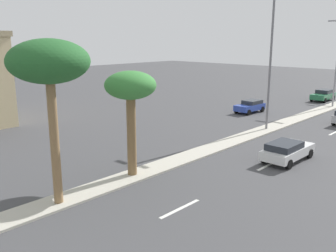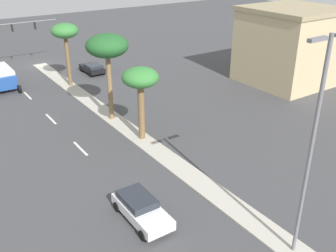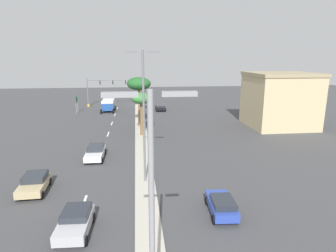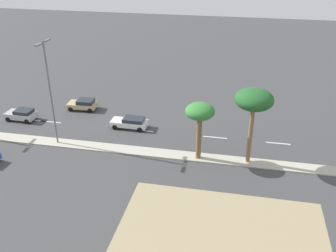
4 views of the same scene
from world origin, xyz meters
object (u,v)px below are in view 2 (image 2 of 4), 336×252
at_px(street_lamp_leading, 313,140).
at_px(commercial_building, 290,46).
at_px(sedan_white_near, 141,208).
at_px(palm_tree_leading, 107,47).
at_px(palm_tree_center, 140,81).
at_px(sedan_black_rear, 92,68).
at_px(box_truck, 1,77).
at_px(palm_tree_mid, 65,33).

bearing_deg(street_lamp_leading, commercial_building, -139.13).
relative_size(street_lamp_leading, sedan_white_near, 2.58).
bearing_deg(palm_tree_leading, commercial_building, 175.72).
distance_m(palm_tree_center, sedan_black_rear, 20.93).
height_order(sedan_white_near, box_truck, box_truck).
relative_size(commercial_building, street_lamp_leading, 0.87).
height_order(palm_tree_mid, box_truck, palm_tree_mid).
bearing_deg(palm_tree_mid, sedan_white_near, 77.67).
bearing_deg(box_truck, sedan_black_rear, 177.58).
distance_m(palm_tree_leading, box_truck, 17.48).
bearing_deg(sedan_white_near, box_truck, -87.66).
height_order(commercial_building, palm_tree_leading, commercial_building).
height_order(palm_tree_mid, palm_tree_leading, palm_tree_leading).
bearing_deg(sedan_black_rear, palm_tree_center, 77.55).
relative_size(commercial_building, palm_tree_center, 1.62).
bearing_deg(palm_tree_center, street_lamp_leading, 89.58).
relative_size(palm_tree_mid, palm_tree_center, 1.16).
bearing_deg(palm_tree_mid, palm_tree_center, 89.58).
bearing_deg(sedan_white_near, palm_tree_mid, -102.33).
xyz_separation_m(palm_tree_center, street_lamp_leading, (0.12, 16.17, 1.56)).
height_order(palm_tree_leading, street_lamp_leading, street_lamp_leading).
relative_size(sedan_white_near, sedan_black_rear, 1.10).
height_order(sedan_white_near, sedan_black_rear, sedan_white_near).
distance_m(palm_tree_center, box_truck, 21.85).
bearing_deg(palm_tree_leading, sedan_white_near, 69.86).
distance_m(palm_tree_mid, box_truck, 9.22).
height_order(street_lamp_leading, sedan_white_near, street_lamp_leading).
bearing_deg(box_truck, palm_tree_leading, 112.91).
bearing_deg(commercial_building, box_truck, -30.07).
xyz_separation_m(palm_tree_mid, street_lamp_leading, (0.24, 32.85, 0.57)).
height_order(palm_tree_center, street_lamp_leading, street_lamp_leading).
relative_size(palm_tree_center, street_lamp_leading, 0.53).
relative_size(palm_tree_mid, sedan_white_near, 1.59).
distance_m(street_lamp_leading, box_truck, 37.57).
bearing_deg(street_lamp_leading, box_truck, -79.77).
height_order(commercial_building, street_lamp_leading, street_lamp_leading).
relative_size(street_lamp_leading, box_truck, 1.91).
relative_size(palm_tree_leading, palm_tree_center, 1.29).
bearing_deg(palm_tree_center, sedan_white_near, 58.79).
bearing_deg(palm_tree_center, box_truck, -71.78).
bearing_deg(palm_tree_leading, box_truck, -67.09).
distance_m(palm_tree_mid, palm_tree_center, 16.71).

